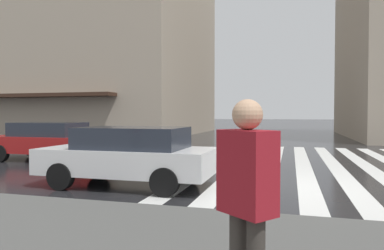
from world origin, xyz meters
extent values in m
plane|color=black|center=(0.00, 0.00, 0.00)|extent=(220.00, 220.00, 0.00)
cube|color=silver|center=(4.00, -2.20, 0.00)|extent=(13.00, 0.50, 0.01)
cube|color=silver|center=(4.00, -1.20, 0.00)|extent=(13.00, 0.50, 0.01)
cube|color=silver|center=(4.00, -0.20, 0.00)|extent=(13.00, 0.50, 0.01)
cube|color=silver|center=(4.00, 0.80, 0.00)|extent=(13.00, 0.50, 0.01)
cube|color=silver|center=(4.00, 1.80, 0.00)|extent=(13.00, 0.50, 0.01)
cube|color=silver|center=(4.00, 2.80, 0.00)|extent=(13.00, 0.50, 0.01)
cube|color=tan|center=(20.62, 18.45, 10.20)|extent=(16.25, 20.63, 20.40)
cube|color=#382319|center=(11.90, 18.45, 3.00)|extent=(1.20, 14.44, 0.24)
cube|color=silver|center=(-1.00, 3.98, 0.61)|extent=(1.75, 4.10, 0.60)
cube|color=#232833|center=(-1.00, 3.83, 1.16)|extent=(1.54, 2.46, 0.50)
cylinder|color=black|center=(-1.82, 5.23, 0.31)|extent=(0.20, 0.62, 0.62)
cylinder|color=black|center=(-0.17, 5.23, 0.31)|extent=(0.20, 0.62, 0.62)
cylinder|color=black|center=(-1.82, 2.73, 0.31)|extent=(0.20, 0.62, 0.62)
cylinder|color=black|center=(-0.18, 2.73, 0.31)|extent=(0.20, 0.62, 0.62)
cube|color=maroon|center=(2.50, 9.00, 0.61)|extent=(1.75, 4.10, 0.60)
cube|color=#232833|center=(2.50, 8.85, 1.16)|extent=(1.54, 2.46, 0.50)
cylinder|color=black|center=(1.68, 10.25, 0.31)|extent=(0.20, 0.62, 0.62)
cylinder|color=black|center=(3.33, 10.25, 0.31)|extent=(0.20, 0.62, 0.62)
cylinder|color=black|center=(1.68, 7.75, 0.31)|extent=(0.20, 0.62, 0.62)
cylinder|color=black|center=(3.33, 7.75, 0.31)|extent=(0.20, 0.62, 0.62)
cube|color=maroon|center=(-6.20, 0.51, 1.31)|extent=(0.44, 0.46, 0.60)
sphere|color=tan|center=(-6.20, 0.51, 1.72)|extent=(0.22, 0.22, 0.22)
camera|label=1|loc=(-8.74, 0.21, 1.72)|focal=33.30mm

